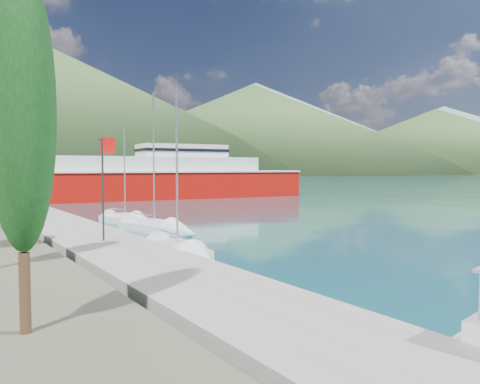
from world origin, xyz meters
TOP-DOWN VIEW (x-y plane):
  - ground at (0.00, 120.00)m, footprint 1400.00×1400.00m
  - quay at (-9.00, 26.00)m, footprint 5.00×88.00m
  - hills_far at (138.59, 618.73)m, footprint 1480.00×900.00m
  - hills_near at (98.04, 372.50)m, footprint 1010.00×520.00m
  - lamp_posts at (-9.00, 15.54)m, footprint 0.15×48.80m
  - sailboat_near at (-5.94, 10.10)m, footprint 2.27×7.35m
  - sailboat_mid at (-2.20, 20.91)m, footprint 4.32×8.56m
  - sailboat_far at (-2.23, 28.06)m, footprint 3.84×6.91m
  - ferry at (13.60, 60.69)m, footprint 53.25×16.43m

SIDE VIEW (x-z plane):
  - ground at x=0.00m, z-range 0.00..0.00m
  - sailboat_far at x=-2.23m, z-range -4.56..5.12m
  - sailboat_near at x=-5.94m, z-range -4.97..5.55m
  - sailboat_mid at x=-2.20m, z-range -5.66..6.25m
  - quay at x=-9.00m, z-range 0.00..0.80m
  - ferry at x=13.60m, z-range -2.04..8.37m
  - lamp_posts at x=-9.00m, z-range 1.05..7.11m
  - hills_near at x=98.04m, z-range -8.32..106.68m
  - hills_far at x=138.59m, z-range -12.61..167.39m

